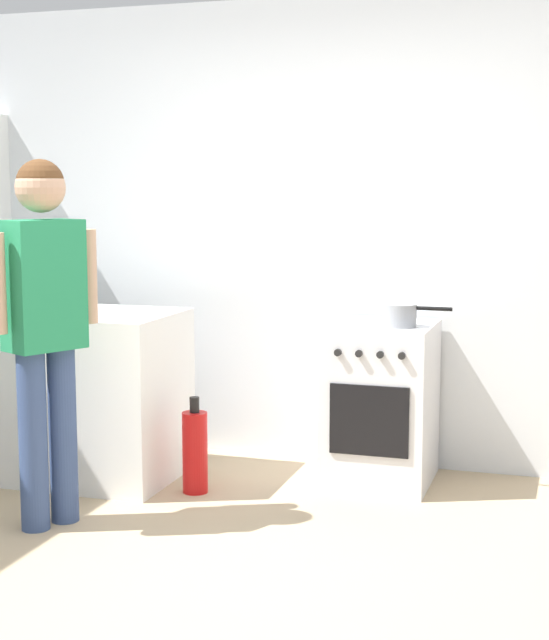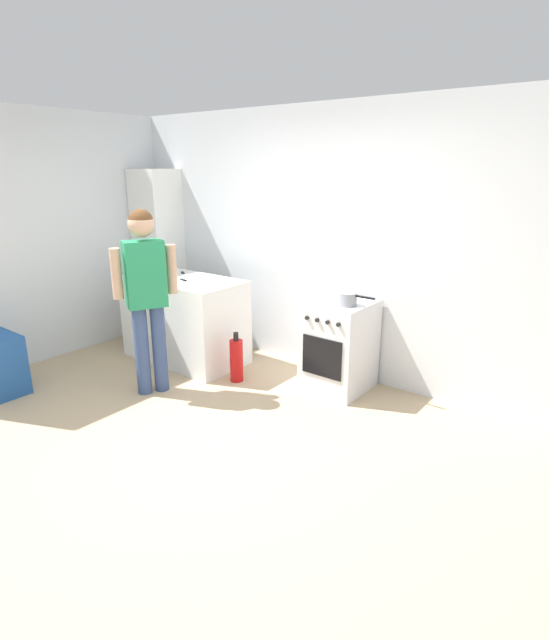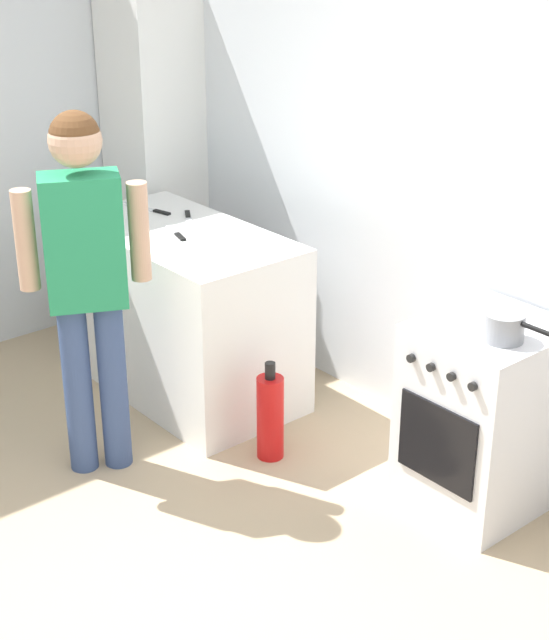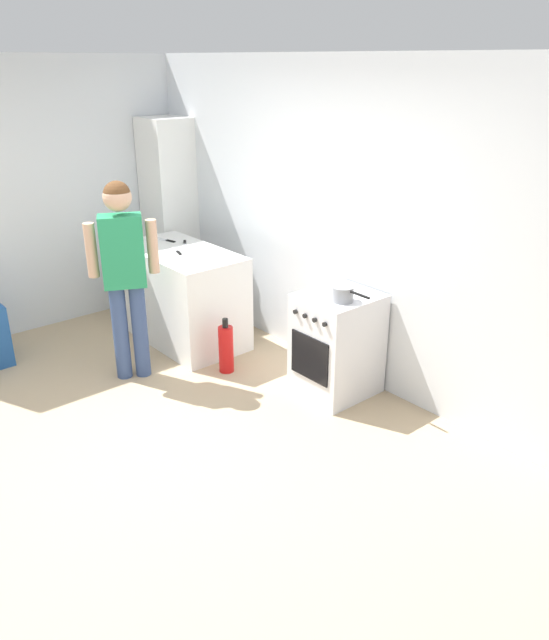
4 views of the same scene
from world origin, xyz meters
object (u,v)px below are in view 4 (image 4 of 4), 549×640
Objects in this scene: knife_carving at (185,245)px; knife_utility at (177,251)px; pot at (343,294)px; knife_bread at (163,239)px; person at (124,264)px; fire_extinguisher at (226,349)px; oven_left at (337,344)px; larder_cabinet at (170,214)px.

knife_carving is 0.22m from knife_utility.
knife_utility is (-1.79, -0.34, -0.01)m from pot.
knife_bread is 0.45m from knife_utility.
person reaches higher than knife_bread.
knife_carving is 1.19m from fire_extinguisher.
person is (0.49, -0.89, 0.11)m from knife_carving.
knife_utility reaches higher than fire_extinguisher.
knife_utility is at bearing 175.88° from fire_extinguisher.
oven_left is 2.44× the size of pot.
knife_bread is 1.18× the size of knife_carving.
fire_extinguisher is at bearing 55.36° from person.
pot is 0.70× the size of fire_extinguisher.
larder_cabinet is at bearing 142.60° from knife_bread.
knife_carving is (0.30, 0.06, 0.00)m from knife_bread.
oven_left is at bearing 7.80° from knife_carving.
oven_left is 1.01m from fire_extinguisher.
knife_bread is at bearing -171.77° from oven_left.
knife_carving reaches higher than oven_left.
oven_left is 2.71m from larder_cabinet.
knife_carving and knife_utility have the same top height.
oven_left is 1.80m from knife_utility.
knife_utility is 1.11m from larder_cabinet.
larder_cabinet reaches higher than person.
knife_utility is at bearing 116.07° from person.
knife_bread is at bearing 165.42° from knife_utility.
pot is at bearing 22.18° from fire_extinguisher.
knife_carving is at bearing -172.20° from oven_left.
larder_cabinet reaches higher than fire_extinguisher.
knife_utility is (-1.68, -0.42, 0.48)m from oven_left.
pot reaches higher than oven_left.
person reaches higher than fire_extinguisher.
fire_extinguisher is (-0.98, -0.40, -0.69)m from pot.
fire_extinguisher is at bearing -18.05° from larder_cabinet.
knife_bread is 0.70× the size of fire_extinguisher.
knife_carving is 0.18× the size of person.
pot is (0.11, -0.08, 0.48)m from oven_left.
person is (0.35, -0.72, 0.11)m from knife_utility.
knife_carving is (-1.81, -0.25, 0.48)m from oven_left.
knife_bread is at bearing 172.14° from fire_extinguisher.
oven_left is at bearing 8.23° from knife_bread.
fire_extinguisher is at bearing -157.82° from pot.
knife_bread is at bearing -37.40° from larder_cabinet.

